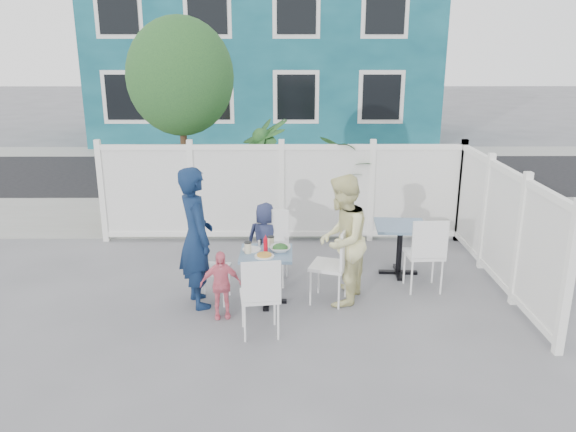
{
  "coord_description": "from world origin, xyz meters",
  "views": [
    {
      "loc": [
        0.15,
        -6.39,
        3.08
      ],
      "look_at": [
        0.19,
        0.44,
        1.02
      ],
      "focal_mm": 35.0,
      "sensor_mm": 36.0,
      "label": 1
    }
  ],
  "objects_px": {
    "chair_left": "(207,262)",
    "chair_back": "(272,241)",
    "man": "(196,238)",
    "chair_right": "(336,260)",
    "main_table": "(266,264)",
    "boy": "(265,240)",
    "chair_near": "(260,292)",
    "woman": "(342,240)",
    "toddler": "(221,285)",
    "spare_table": "(400,236)",
    "utility_cabinet": "(166,182)"
  },
  "relations": [
    {
      "from": "utility_cabinet",
      "to": "toddler",
      "type": "xyz_separation_m",
      "value": [
        1.51,
        -4.34,
        -0.2
      ]
    },
    {
      "from": "boy",
      "to": "chair_back",
      "type": "bearing_deg",
      "value": 130.93
    },
    {
      "from": "main_table",
      "to": "boy",
      "type": "relative_size",
      "value": 0.64
    },
    {
      "from": "woman",
      "to": "chair_right",
      "type": "bearing_deg",
      "value": -52.65
    },
    {
      "from": "woman",
      "to": "toddler",
      "type": "height_order",
      "value": "woman"
    },
    {
      "from": "utility_cabinet",
      "to": "toddler",
      "type": "relative_size",
      "value": 1.49
    },
    {
      "from": "spare_table",
      "to": "woman",
      "type": "height_order",
      "value": "woman"
    },
    {
      "from": "utility_cabinet",
      "to": "boy",
      "type": "height_order",
      "value": "utility_cabinet"
    },
    {
      "from": "woman",
      "to": "man",
      "type": "bearing_deg",
      "value": -68.7
    },
    {
      "from": "main_table",
      "to": "toddler",
      "type": "distance_m",
      "value": 0.66
    },
    {
      "from": "boy",
      "to": "toddler",
      "type": "bearing_deg",
      "value": 79.43
    },
    {
      "from": "chair_right",
      "to": "chair_back",
      "type": "relative_size",
      "value": 1.01
    },
    {
      "from": "spare_table",
      "to": "boy",
      "type": "xyz_separation_m",
      "value": [
        -1.88,
        -0.04,
        -0.04
      ]
    },
    {
      "from": "chair_left",
      "to": "woman",
      "type": "xyz_separation_m",
      "value": [
        1.67,
        -0.03,
        0.3
      ]
    },
    {
      "from": "utility_cabinet",
      "to": "chair_near",
      "type": "relative_size",
      "value": 1.32
    },
    {
      "from": "main_table",
      "to": "boy",
      "type": "xyz_separation_m",
      "value": [
        -0.04,
        0.89,
        0.0
      ]
    },
    {
      "from": "main_table",
      "to": "boy",
      "type": "bearing_deg",
      "value": 92.86
    },
    {
      "from": "man",
      "to": "boy",
      "type": "height_order",
      "value": "man"
    },
    {
      "from": "chair_right",
      "to": "man",
      "type": "xyz_separation_m",
      "value": [
        -1.7,
        -0.03,
        0.3
      ]
    },
    {
      "from": "toddler",
      "to": "spare_table",
      "type": "bearing_deg",
      "value": 20.4
    },
    {
      "from": "man",
      "to": "spare_table",
      "type": "bearing_deg",
      "value": -94.77
    },
    {
      "from": "utility_cabinet",
      "to": "chair_right",
      "type": "bearing_deg",
      "value": -62.73
    },
    {
      "from": "utility_cabinet",
      "to": "man",
      "type": "xyz_separation_m",
      "value": [
        1.19,
        -3.97,
        0.25
      ]
    },
    {
      "from": "chair_back",
      "to": "toddler",
      "type": "bearing_deg",
      "value": 70.42
    },
    {
      "from": "main_table",
      "to": "chair_near",
      "type": "xyz_separation_m",
      "value": [
        -0.04,
        -0.86,
        0.02
      ]
    },
    {
      "from": "chair_near",
      "to": "boy",
      "type": "xyz_separation_m",
      "value": [
        -0.01,
        1.75,
        -0.02
      ]
    },
    {
      "from": "boy",
      "to": "main_table",
      "type": "bearing_deg",
      "value": 103.07
    },
    {
      "from": "main_table",
      "to": "boy",
      "type": "height_order",
      "value": "boy"
    },
    {
      "from": "chair_left",
      "to": "woman",
      "type": "distance_m",
      "value": 1.69
    },
    {
      "from": "chair_near",
      "to": "man",
      "type": "bearing_deg",
      "value": 125.95
    },
    {
      "from": "spare_table",
      "to": "toddler",
      "type": "xyz_separation_m",
      "value": [
        -2.36,
        -1.31,
        -0.15
      ]
    },
    {
      "from": "man",
      "to": "boy",
      "type": "bearing_deg",
      "value": -65.86
    },
    {
      "from": "woman",
      "to": "boy",
      "type": "bearing_deg",
      "value": -111.55
    },
    {
      "from": "chair_left",
      "to": "chair_back",
      "type": "height_order",
      "value": "chair_back"
    },
    {
      "from": "main_table",
      "to": "toddler",
      "type": "bearing_deg",
      "value": -144.2
    },
    {
      "from": "main_table",
      "to": "chair_near",
      "type": "bearing_deg",
      "value": -92.42
    },
    {
      "from": "main_table",
      "to": "chair_back",
      "type": "distance_m",
      "value": 0.73
    },
    {
      "from": "utility_cabinet",
      "to": "chair_back",
      "type": "distance_m",
      "value": 3.84
    },
    {
      "from": "man",
      "to": "chair_left",
      "type": "bearing_deg",
      "value": -74.74
    },
    {
      "from": "chair_right",
      "to": "boy",
      "type": "bearing_deg",
      "value": 64.7
    },
    {
      "from": "spare_table",
      "to": "chair_left",
      "type": "height_order",
      "value": "chair_left"
    },
    {
      "from": "toddler",
      "to": "woman",
      "type": "bearing_deg",
      "value": 7.48
    },
    {
      "from": "chair_near",
      "to": "woman",
      "type": "height_order",
      "value": "woman"
    },
    {
      "from": "main_table",
      "to": "spare_table",
      "type": "relative_size",
      "value": 0.92
    },
    {
      "from": "man",
      "to": "woman",
      "type": "distance_m",
      "value": 1.77
    },
    {
      "from": "chair_right",
      "to": "woman",
      "type": "relative_size",
      "value": 0.6
    },
    {
      "from": "utility_cabinet",
      "to": "woman",
      "type": "height_order",
      "value": "woman"
    },
    {
      "from": "chair_near",
      "to": "boy",
      "type": "height_order",
      "value": "boy"
    },
    {
      "from": "utility_cabinet",
      "to": "chair_back",
      "type": "relative_size",
      "value": 1.27
    },
    {
      "from": "utility_cabinet",
      "to": "main_table",
      "type": "bearing_deg",
      "value": -71.78
    }
  ]
}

